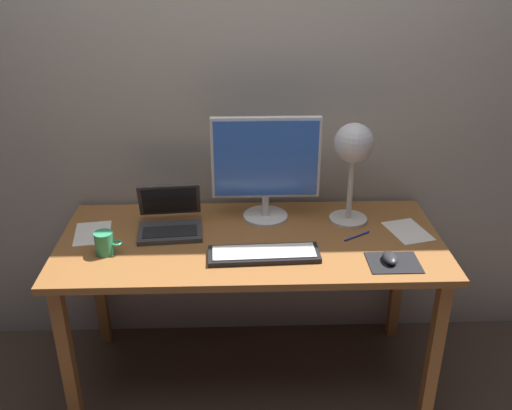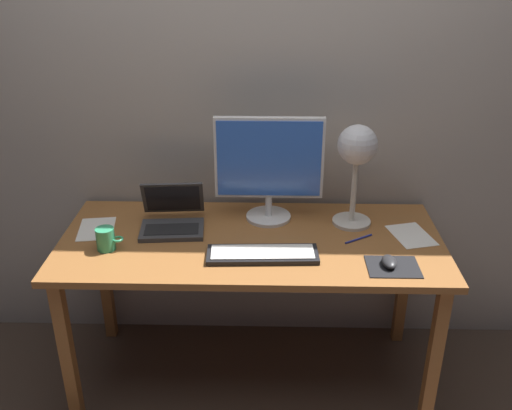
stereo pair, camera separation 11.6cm
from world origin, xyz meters
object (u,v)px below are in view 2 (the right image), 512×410
desk_lamp (357,153)px  pen (359,239)px  mouse (389,262)px  coffee_mug (106,239)px  keyboard_main (263,254)px  monitor (269,164)px  laptop (172,215)px

desk_lamp → pen: size_ratio=3.21×
mouse → coffee_mug: size_ratio=0.87×
keyboard_main → coffee_mug: coffee_mug is taller
keyboard_main → coffee_mug: bearing=175.9°
monitor → keyboard_main: 0.42m
laptop → desk_lamp: desk_lamp is taller
monitor → desk_lamp: size_ratio=1.04×
monitor → laptop: monitor is taller
keyboard_main → pen: bearing=20.2°
coffee_mug → pen: 1.04m
desk_lamp → mouse: desk_lamp is taller
desk_lamp → pen: (0.01, -0.15, -0.33)m
mouse → keyboard_main: bearing=173.1°
keyboard_main → pen: 0.43m
mouse → desk_lamp: bearing=105.5°
keyboard_main → pen: keyboard_main is taller
monitor → mouse: size_ratio=4.88×
keyboard_main → mouse: size_ratio=4.64×
coffee_mug → monitor: bearing=24.1°
keyboard_main → desk_lamp: desk_lamp is taller
mouse → pen: bearing=113.1°
laptop → coffee_mug: bearing=-138.2°
keyboard_main → laptop: laptop is taller
monitor → mouse: monitor is taller
monitor → pen: bearing=-26.8°
laptop → desk_lamp: 0.83m
keyboard_main → desk_lamp: size_ratio=0.99×
laptop → mouse: bearing=-19.7°
monitor → keyboard_main: size_ratio=1.05×
coffee_mug → laptop: bearing=41.8°
desk_lamp → monitor: bearing=173.9°
laptop → mouse: size_ratio=3.01×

